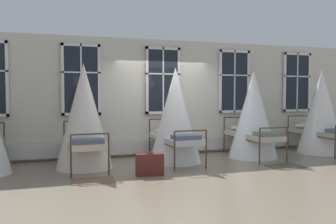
{
  "coord_description": "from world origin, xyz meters",
  "views": [
    {
      "loc": [
        -2.92,
        -8.24,
        1.63
      ],
      "look_at": [
        -0.21,
        -0.06,
        1.2
      ],
      "focal_mm": 38.81,
      "sensor_mm": 36.0,
      "label": 1
    }
  ],
  "objects_px": {
    "cot_fifth": "(321,113)",
    "suitcase_dark": "(150,164)",
    "cot_second": "(84,117)",
    "cot_third": "(175,116)",
    "cot_fourth": "(253,115)"
  },
  "relations": [
    {
      "from": "cot_fourth",
      "to": "suitcase_dark",
      "type": "distance_m",
      "value": 3.42
    },
    {
      "from": "suitcase_dark",
      "to": "cot_second",
      "type": "bearing_deg",
      "value": 141.64
    },
    {
      "from": "cot_second",
      "to": "suitcase_dark",
      "type": "bearing_deg",
      "value": -136.63
    },
    {
      "from": "cot_second",
      "to": "cot_fifth",
      "type": "height_order",
      "value": "cot_second"
    },
    {
      "from": "cot_fifth",
      "to": "suitcase_dark",
      "type": "distance_m",
      "value": 5.45
    },
    {
      "from": "cot_second",
      "to": "cot_third",
      "type": "xyz_separation_m",
      "value": [
        2.13,
        -0.01,
        -0.02
      ]
    },
    {
      "from": "suitcase_dark",
      "to": "cot_third",
      "type": "bearing_deg",
      "value": 57.34
    },
    {
      "from": "suitcase_dark",
      "to": "cot_fifth",
      "type": "bearing_deg",
      "value": 19.65
    },
    {
      "from": "cot_third",
      "to": "cot_fourth",
      "type": "relative_size",
      "value": 1.01
    },
    {
      "from": "cot_fifth",
      "to": "suitcase_dark",
      "type": "relative_size",
      "value": 3.97
    },
    {
      "from": "cot_fourth",
      "to": "cot_third",
      "type": "bearing_deg",
      "value": 91.94
    },
    {
      "from": "cot_second",
      "to": "suitcase_dark",
      "type": "height_order",
      "value": "cot_second"
    },
    {
      "from": "cot_fifth",
      "to": "suitcase_dark",
      "type": "xyz_separation_m",
      "value": [
        -5.24,
        -1.2,
        -0.89
      ]
    },
    {
      "from": "cot_third",
      "to": "suitcase_dark",
      "type": "relative_size",
      "value": 3.91
    },
    {
      "from": "cot_second",
      "to": "cot_fifth",
      "type": "bearing_deg",
      "value": -91.32
    }
  ]
}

